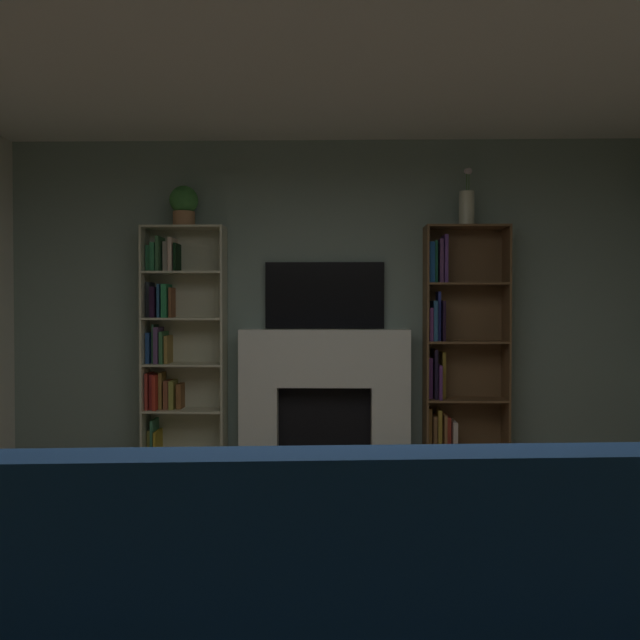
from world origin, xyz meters
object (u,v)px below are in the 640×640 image
at_px(tv, 325,295).
at_px(vase_with_flowers, 467,207).
at_px(potted_plant, 184,205).
at_px(bookshelf_left, 176,339).
at_px(bookshelf_right, 454,348).
at_px(fireplace, 325,388).

bearing_deg(tv, vase_with_flowers, -5.65).
bearing_deg(vase_with_flowers, potted_plant, -180.00).
distance_m(bookshelf_left, bookshelf_right, 2.42).
relative_size(fireplace, bookshelf_left, 0.79).
relative_size(fireplace, vase_with_flowers, 3.15).
relative_size(potted_plant, vase_with_flowers, 0.70).
distance_m(tv, vase_with_flowers, 1.43).
bearing_deg(fireplace, vase_with_flowers, -0.95).
xyz_separation_m(fireplace, bookshelf_left, (-1.30, 0.02, 0.42)).
xyz_separation_m(tv, bookshelf_right, (1.12, -0.08, -0.45)).
height_order(fireplace, tv, tv).
bearing_deg(vase_with_flowers, fireplace, 179.05).
relative_size(tv, bookshelf_right, 0.52).
relative_size(bookshelf_left, vase_with_flowers, 3.99).
xyz_separation_m(potted_plant, vase_with_flowers, (2.42, 0.00, -0.02)).
distance_m(bookshelf_right, vase_with_flowers, 1.21).
relative_size(fireplace, tv, 1.51).
xyz_separation_m(bookshelf_left, bookshelf_right, (2.42, 0.00, -0.07)).
bearing_deg(bookshelf_right, vase_with_flowers, -25.92).
height_order(tv, potted_plant, potted_plant).
distance_m(fireplace, bookshelf_left, 1.36).
bearing_deg(tv, bookshelf_left, -176.58).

